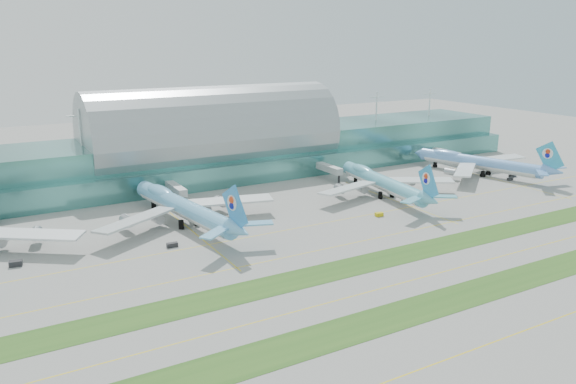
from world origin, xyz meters
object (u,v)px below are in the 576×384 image
terminal (213,147)px  airliner_b (182,206)px  airliner_d (478,162)px  airliner_c (382,181)px

terminal → airliner_b: terminal is taller
terminal → airliner_b: size_ratio=4.30×
airliner_b → airliner_d: (151.82, 1.80, -0.32)m
terminal → airliner_c: bearing=-55.2°
airliner_b → airliner_c: bearing=-11.9°
terminal → airliner_c: terminal is taller
airliner_d → terminal: bearing=134.6°
airliner_c → airliner_d: size_ratio=0.99×
airliner_b → airliner_d: airliner_b is taller
terminal → airliner_c: 84.88m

